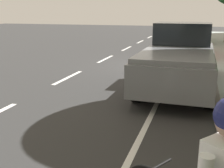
# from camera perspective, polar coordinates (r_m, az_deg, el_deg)

# --- Properties ---
(ground) EXTENTS (67.24, 67.24, 0.00)m
(ground) POSITION_cam_1_polar(r_m,az_deg,el_deg) (12.34, 9.14, 3.61)
(ground) COLOR #303030
(curb_edge) EXTENTS (0.16, 42.03, 0.12)m
(curb_edge) POSITION_cam_1_polar(r_m,az_deg,el_deg) (12.22, 19.55, 3.12)
(curb_edge) COLOR gray
(curb_edge) RESTS_ON ground
(lane_stripe_centre) EXTENTS (0.14, 40.00, 0.01)m
(lane_stripe_centre) POSITION_cam_1_polar(r_m,az_deg,el_deg) (12.07, -4.53, 3.52)
(lane_stripe_centre) COLOR white
(lane_stripe_centre) RESTS_ON ground
(lane_stripe_bike_edge) EXTENTS (0.12, 42.03, 0.01)m
(lane_stripe_bike_edge) POSITION_cam_1_polar(r_m,az_deg,el_deg) (12.26, 12.65, 3.38)
(lane_stripe_bike_edge) COLOR white
(lane_stripe_bike_edge) RESTS_ON ground
(parked_pickup_grey_second) EXTENTS (2.06, 5.32, 1.95)m
(parked_pickup_grey_second) POSITION_cam_1_polar(r_m,az_deg,el_deg) (8.82, 13.51, 4.96)
(parked_pickup_grey_second) COLOR slate
(parked_pickup_grey_second) RESTS_ON ground
(parked_sedan_red_mid) EXTENTS (2.06, 4.51, 1.52)m
(parked_sedan_red_mid) POSITION_cam_1_polar(r_m,az_deg,el_deg) (15.44, 14.91, 8.31)
(parked_sedan_red_mid) COLOR maroon
(parked_sedan_red_mid) RESTS_ON ground
(parked_sedan_green_far) EXTENTS (2.02, 4.49, 1.52)m
(parked_sedan_green_far) POSITION_cam_1_polar(r_m,az_deg,el_deg) (21.54, 15.77, 9.91)
(parked_sedan_green_far) COLOR #1E512D
(parked_sedan_green_far) RESTS_ON ground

